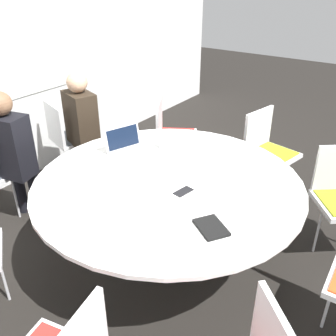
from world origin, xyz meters
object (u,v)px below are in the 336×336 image
chair_7 (267,147)px  person_0 (83,122)px  chair_0 (68,134)px  chair_8 (171,131)px  cell_phone (183,192)px  person_1 (11,149)px  laptop (126,146)px  coffee_cup (164,143)px  spiral_notebook (211,227)px

chair_7 → person_0: bearing=-48.4°
chair_0 → person_0: bearing=19.1°
chair_8 → cell_phone: (-1.24, -0.96, 0.20)m
chair_7 → person_1: 2.38m
person_1 → cell_phone: 1.62m
chair_8 → cell_phone: size_ratio=5.85×
laptop → coffee_cup: 0.32m
chair_8 → person_1: size_ratio=0.72×
chair_0 → cell_phone: (-0.55, -1.81, 0.20)m
chair_7 → laptop: 1.45m
chair_7 → chair_8: bearing=-65.7°
laptop → spiral_notebook: size_ratio=1.45×
person_0 → spiral_notebook: size_ratio=4.76×
chair_0 → coffee_cup: size_ratio=9.44×
spiral_notebook → coffee_cup: bearing=49.5°
chair_7 → cell_phone: size_ratio=5.85×
laptop → spiral_notebook: laptop is taller
chair_7 → person_0: person_0 is taller
chair_7 → chair_8: same height
person_0 → coffee_cup: bearing=15.8°
chair_7 → spiral_notebook: size_ratio=3.41×
coffee_cup → person_0: bearing=87.3°
laptop → coffee_cup: size_ratio=4.02×
laptop → cell_phone: 0.78m
person_1 → chair_7: bearing=32.6°
chair_8 → person_0: bearing=-72.1°
laptop → cell_phone: laptop is taller
chair_0 → laptop: 1.15m
spiral_notebook → chair_7: bearing=10.2°
chair_7 → spiral_notebook: (-1.70, -0.31, 0.21)m
person_1 → coffee_cup: size_ratio=13.20×
chair_8 → laptop: 1.04m
chair_0 → coffee_cup: chair_0 is taller
coffee_cup → chair_7: bearing=-30.9°
person_0 → person_1: size_ratio=1.00×
person_1 → cell_phone: bearing=-4.5°
person_0 → person_1: bearing=-74.8°
spiral_notebook → laptop: bearing=65.0°
coffee_cup → cell_phone: size_ratio=0.62×
cell_phone → chair_7: bearing=-2.0°
person_0 → coffee_cup: 1.04m
coffee_cup → laptop: bearing=139.3°
person_0 → spiral_notebook: 2.08m
person_1 → laptop: size_ratio=3.28×
cell_phone → person_1: bearing=98.7°
chair_0 → person_0: person_0 is taller
chair_0 → person_0: size_ratio=0.72×
chair_0 → chair_8: (0.69, -0.86, 0.00)m
chair_8 → cell_phone: chair_8 is taller
laptop → spiral_notebook: (-0.51, -1.09, -0.05)m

